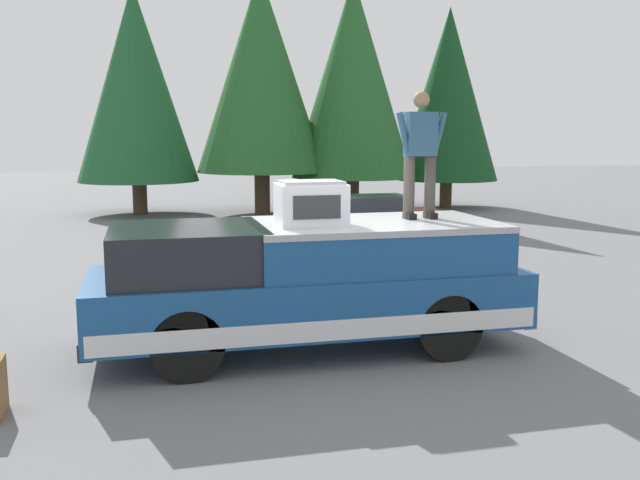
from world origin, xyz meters
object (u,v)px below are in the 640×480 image
at_px(compressor_unit, 311,203).
at_px(parked_car_maroon, 368,217).
at_px(person_on_truck_bed, 420,151).
at_px(pickup_truck, 307,283).

relative_size(compressor_unit, parked_car_maroon, 0.20).
bearing_deg(compressor_unit, person_on_truck_bed, -77.59).
distance_m(compressor_unit, parked_car_maroon, 9.98).
bearing_deg(parked_car_maroon, compressor_unit, 157.89).
bearing_deg(compressor_unit, parked_car_maroon, -22.11).
relative_size(compressor_unit, person_on_truck_bed, 0.50).
distance_m(compressor_unit, person_on_truck_bed, 1.74).
xyz_separation_m(compressor_unit, parked_car_maroon, (9.16, -3.72, -1.35)).
bearing_deg(compressor_unit, pickup_truck, 0.70).
bearing_deg(pickup_truck, compressor_unit, -179.30).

